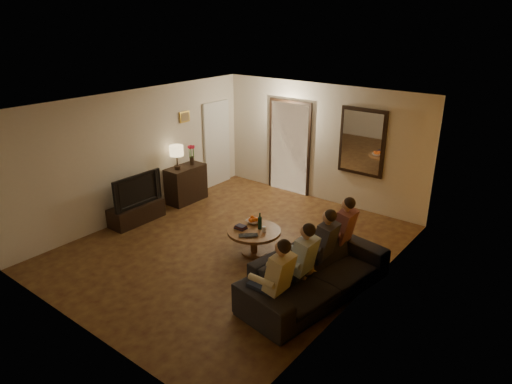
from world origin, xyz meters
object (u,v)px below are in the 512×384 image
Objects in this scene: dog at (293,275)px; laptop at (248,237)px; person_c at (321,250)px; table_lamp at (177,157)px; sofa at (316,274)px; person_d at (340,236)px; wine_bottle at (260,221)px; tv at (134,189)px; bowl at (254,221)px; tv_stand at (137,213)px; person_a at (276,284)px; dresser at (186,184)px; person_b at (300,266)px; coffee_table at (254,242)px.

laptop is at bearing 147.55° from dog.
table_lamp is at bearing 167.69° from person_c.
sofa is 2.07× the size of person_d.
laptop is (0.05, -0.38, -0.14)m from wine_bottle.
bowl is at bearing -75.55° from tv.
person_d is at bearing 60.30° from dog.
table_lamp reaches higher than sofa.
tv_stand is at bearing 160.50° from dog.
sofa is 2.07× the size of person_c.
table_lamp is 1.48m from tv_stand.
sofa is 0.94m from person_a.
sofa is at bearing -0.28° from tv_stand.
tv_stand is at bearing 99.16° from sofa.
table_lamp is 2.08× the size of bowl.
dresser is 0.71m from table_lamp.
person_a is at bearing -90.00° from person_d.
dresser is 0.81× the size of tv.
dresser is 4.28m from person_c.
tv is 0.45× the size of sofa.
person_a is 2.14× the size of dog.
dresser is at bearing 164.81° from person_c.
table_lamp is at bearing -90.00° from dresser.
dog is (-0.23, 0.77, -0.32)m from person_a.
person_b is at bearing -31.16° from bowl.
table_lamp reaches higher than tv.
tv_stand is 0.95× the size of person_a.
dresser reaches higher than laptop.
person_a is 4.63× the size of bowl.
person_b is (4.12, -0.32, -0.10)m from tv.
coffee_table is at bearing 9.03° from tv_stand.
table_lamp reaches higher than dresser.
tv is at bearing 0.00° from tv_stand.
dog is at bearing -102.37° from person_d.
person_d is 1.10m from dog.
person_c is at bearing -10.31° from wine_bottle.
person_a reaches higher than laptop.
person_a is 2.25m from bowl.
person_a is at bearing -43.47° from coffee_table.
laptop is at bearing 160.46° from person_b.
tv_stand is (0.00, -1.40, -0.22)m from dresser.
wine_bottle is (2.75, 0.53, -0.10)m from tv.
person_d is 1.52m from laptop.
bowl is at bearing 167.01° from person_c.
person_d is 1.54m from coffee_table.
tv is (0.00, 0.00, 0.51)m from tv_stand.
dresser is at bearing 90.00° from table_lamp.
dog is at bearing -117.81° from person_c.
person_c reaches higher than wine_bottle.
person_c is at bearing -15.19° from dresser.
tv reaches higher than wine_bottle.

